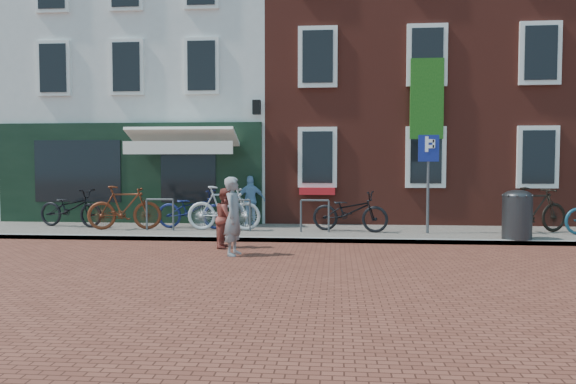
# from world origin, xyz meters

# --- Properties ---
(ground) EXTENTS (80.00, 80.00, 0.00)m
(ground) POSITION_xyz_m (0.00, 0.00, 0.00)
(ground) COLOR brown
(sidewalk) EXTENTS (24.00, 3.00, 0.10)m
(sidewalk) POSITION_xyz_m (1.00, 1.50, 0.05)
(sidewalk) COLOR slate
(sidewalk) RESTS_ON ground
(building_stucco) EXTENTS (8.00, 8.00, 9.00)m
(building_stucco) POSITION_xyz_m (-5.00, 7.00, 4.50)
(building_stucco) COLOR silver
(building_stucco) RESTS_ON ground
(building_brick_mid) EXTENTS (6.00, 8.00, 10.00)m
(building_brick_mid) POSITION_xyz_m (2.00, 7.00, 5.00)
(building_brick_mid) COLOR maroon
(building_brick_mid) RESTS_ON ground
(building_brick_right) EXTENTS (6.00, 8.00, 10.00)m
(building_brick_right) POSITION_xyz_m (8.00, 7.00, 5.00)
(building_brick_right) COLOR maroon
(building_brick_right) RESTS_ON ground
(litter_bin) EXTENTS (0.65, 0.65, 1.20)m
(litter_bin) POSITION_xyz_m (5.15, 0.30, 0.72)
(litter_bin) COLOR #2E2E30
(litter_bin) RESTS_ON sidewalk
(parking_sign) EXTENTS (0.50, 0.07, 2.43)m
(parking_sign) POSITION_xyz_m (3.29, 1.19, 1.75)
(parking_sign) COLOR #4C4C4F
(parking_sign) RESTS_ON sidewalk
(woman) EXTENTS (0.46, 0.62, 1.56)m
(woman) POSITION_xyz_m (-0.99, -1.87, 0.78)
(woman) COLOR gray
(woman) RESTS_ON ground
(boy) EXTENTS (0.53, 0.66, 1.30)m
(boy) POSITION_xyz_m (-1.33, -0.88, 0.65)
(boy) COLOR #964136
(boy) RESTS_ON ground
(cafe_person) EXTENTS (0.87, 0.54, 1.38)m
(cafe_person) POSITION_xyz_m (-1.35, 2.60, 0.79)
(cafe_person) COLOR #7CA6D0
(cafe_person) RESTS_ON sidewalk
(bicycle_0) EXTENTS (2.06, 1.07, 1.03)m
(bicycle_0) POSITION_xyz_m (-6.18, 1.77, 0.62)
(bicycle_0) COLOR black
(bicycle_0) RESTS_ON sidewalk
(bicycle_1) EXTENTS (1.97, 0.86, 1.14)m
(bicycle_1) POSITION_xyz_m (-4.47, 1.27, 0.67)
(bicycle_1) COLOR #5B2512
(bicycle_1) RESTS_ON sidewalk
(bicycle_2) EXTENTS (2.03, 0.91, 1.03)m
(bicycle_2) POSITION_xyz_m (-2.77, 1.66, 0.62)
(bicycle_2) COLOR #141C4D
(bicycle_2) RESTS_ON sidewalk
(bicycle_3) EXTENTS (1.91, 0.56, 1.14)m
(bicycle_3) POSITION_xyz_m (-1.85, 1.33, 0.67)
(bicycle_3) COLOR silver
(bicycle_3) RESTS_ON sidewalk
(bicycle_4) EXTENTS (2.07, 1.19, 1.03)m
(bicycle_4) POSITION_xyz_m (1.38, 1.41, 0.62)
(bicycle_4) COLOR black
(bicycle_4) RESTS_ON sidewalk
(bicycle_5) EXTENTS (1.97, 1.19, 1.14)m
(bicycle_5) POSITION_xyz_m (5.95, 1.51, 0.67)
(bicycle_5) COLOR black
(bicycle_5) RESTS_ON sidewalk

